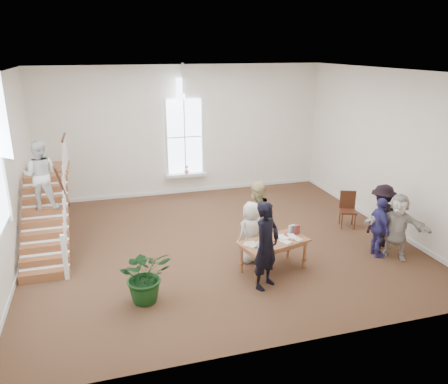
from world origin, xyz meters
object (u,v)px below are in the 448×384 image
object	(u,v)px
woman_cluster_b	(381,216)
side_chair	(348,207)
elderly_woman	(251,232)
person_yellow	(256,217)
library_table	(274,244)
woman_cluster_c	(397,227)
police_officer	(266,245)
floor_plant	(146,275)
woman_cluster_a	(379,227)

from	to	relation	value
woman_cluster_b	side_chair	world-z (taller)	woman_cluster_b
elderly_woman	person_yellow	size ratio (longest dim) A/B	0.82
library_table	woman_cluster_c	world-z (taller)	woman_cluster_c
police_officer	side_chair	xyz separation A→B (m)	(3.57, 2.56, -0.40)
library_table	floor_plant	xyz separation A→B (m)	(-3.03, -0.49, -0.08)
elderly_woman	woman_cluster_b	bearing A→B (deg)	158.80
woman_cluster_b	side_chair	size ratio (longest dim) A/B	1.63
library_table	police_officer	xyz separation A→B (m)	(-0.45, -0.64, 0.32)
library_table	elderly_woman	bearing A→B (deg)	104.66
woman_cluster_c	side_chair	world-z (taller)	woman_cluster_c
woman_cluster_b	woman_cluster_c	bearing A→B (deg)	63.62
library_table	person_yellow	world-z (taller)	person_yellow
woman_cluster_b	person_yellow	bearing A→B (deg)	-38.58
woman_cluster_c	side_chair	bearing A→B (deg)	132.05
library_table	woman_cluster_a	size ratio (longest dim) A/B	1.14
woman_cluster_c	floor_plant	xyz separation A→B (m)	(-6.20, -0.25, -0.25)
floor_plant	person_yellow	bearing A→B (deg)	28.11
police_officer	elderly_woman	world-z (taller)	police_officer
woman_cluster_b	floor_plant	xyz separation A→B (m)	(-6.20, -0.90, -0.27)
library_table	woman_cluster_c	distance (m)	3.18
library_table	side_chair	distance (m)	3.66
elderly_woman	woman_cluster_a	world-z (taller)	woman_cluster_a
side_chair	woman_cluster_c	bearing A→B (deg)	-67.24
police_officer	person_yellow	size ratio (longest dim) A/B	1.06
library_table	elderly_woman	xyz separation A→B (m)	(-0.35, 0.61, 0.09)
floor_plant	side_chair	distance (m)	6.61
library_table	elderly_woman	size ratio (longest dim) A/B	1.15
library_table	woman_cluster_b	xyz separation A→B (m)	(3.17, 0.41, 0.19)
elderly_woman	woman_cluster_c	distance (m)	3.62
side_chair	woman_cluster_b	bearing A→B (deg)	-66.70
woman_cluster_c	side_chair	xyz separation A→B (m)	(-0.05, 2.15, -0.25)
person_yellow	woman_cluster_b	size ratio (longest dim) A/B	1.09
police_officer	woman_cluster_b	world-z (taller)	police_officer
elderly_woman	police_officer	bearing A→B (deg)	67.41
library_table	floor_plant	size ratio (longest dim) A/B	1.48
library_table	police_officer	size ratio (longest dim) A/B	0.89
person_yellow	floor_plant	world-z (taller)	person_yellow
woman_cluster_a	person_yellow	bearing A→B (deg)	75.78
person_yellow	side_chair	distance (m)	3.29
woman_cluster_b	elderly_woman	bearing A→B (deg)	-29.56
woman_cluster_a	floor_plant	size ratio (longest dim) A/B	1.31
person_yellow	police_officer	bearing A→B (deg)	40.65
woman_cluster_a	floor_plant	xyz separation A→B (m)	(-5.84, -0.45, -0.18)
woman_cluster_b	police_officer	bearing A→B (deg)	-10.13
elderly_woman	woman_cluster_c	bearing A→B (deg)	148.46
floor_plant	side_chair	xyz separation A→B (m)	(6.15, 2.40, -0.00)
side_chair	person_yellow	bearing A→B (deg)	-144.22
library_table	floor_plant	bearing A→B (deg)	174.01
elderly_woman	woman_cluster_b	xyz separation A→B (m)	(3.52, -0.20, 0.09)
person_yellow	side_chair	size ratio (longest dim) A/B	1.77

